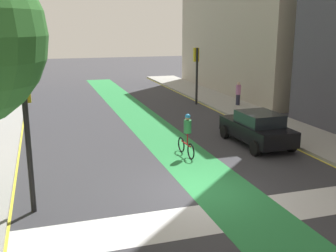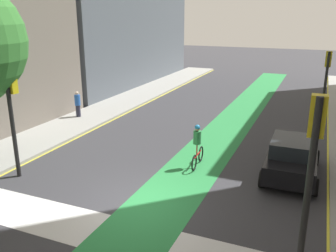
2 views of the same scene
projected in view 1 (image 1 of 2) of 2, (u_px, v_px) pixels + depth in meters
The scene contains 9 objects.
ground_plane at pixel (198, 190), 13.64m from camera, with size 120.00×120.00×0.00m, color #38383D.
bike_lane_paint at pixel (220, 187), 13.86m from camera, with size 2.40×60.00×0.01m, color #2D8C47.
crosswalk_band at pixel (224, 216), 11.78m from camera, with size 12.00×1.80×0.01m, color silver.
curb_stripe_left at pixel (9, 214), 11.89m from camera, with size 0.16×60.00×0.01m, color yellow.
traffic_signal_near_left at pixel (26, 114), 11.48m from camera, with size 0.35×0.52×4.24m.
traffic_signal_far_right at pixel (196, 65), 28.06m from camera, with size 0.35×0.52×3.94m.
car_black_right_far at pixel (257, 128), 18.67m from camera, with size 2.07×4.22×1.57m.
cyclist_in_lane at pixel (187, 134), 16.99m from camera, with size 0.32×1.73×1.86m.
pedestrian_sidewalk_right_a at pixel (238, 93), 27.39m from camera, with size 0.34×0.34×1.58m.
Camera 1 is at (-4.80, -11.81, 5.40)m, focal length 43.13 mm.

